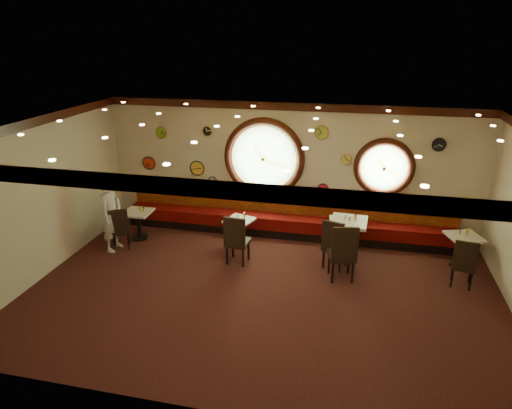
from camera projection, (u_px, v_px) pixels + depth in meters
name	position (u px, v px, depth m)	size (l,w,h in m)	color
floor	(262.00, 293.00, 8.77)	(9.00, 6.00, 0.00)	black
ceiling	(263.00, 128.00, 7.63)	(9.00, 6.00, 0.02)	gold
wall_back	(288.00, 170.00, 10.93)	(9.00, 0.02, 3.20)	beige
wall_front	(211.00, 309.00, 5.47)	(9.00, 0.02, 3.20)	beige
wall_left	(43.00, 197.00, 9.13)	(0.02, 6.00, 3.20)	beige
molding_back	(290.00, 106.00, 10.35)	(9.00, 0.10, 0.18)	black
molding_front	(207.00, 189.00, 4.97)	(9.00, 0.10, 0.18)	black
molding_left	(32.00, 122.00, 8.58)	(0.10, 6.00, 0.18)	black
banquette_base	(285.00, 231.00, 11.22)	(8.00, 0.55, 0.20)	black
banquette_seat	(285.00, 222.00, 11.13)	(8.00, 0.55, 0.30)	#560707
banquette_back	(287.00, 204.00, 11.18)	(8.00, 0.10, 0.55)	#600A07
porthole_left_glass	(264.00, 158.00, 10.96)	(1.66, 1.66, 0.02)	#96CB79
porthole_left_frame	(264.00, 158.00, 10.95)	(1.98, 1.98, 0.18)	black
porthole_left_ring	(264.00, 159.00, 10.92)	(1.61, 1.61, 0.03)	gold
porthole_right_glass	(384.00, 167.00, 10.40)	(1.10, 1.10, 0.02)	#96CB79
porthole_right_frame	(384.00, 168.00, 10.39)	(1.38, 1.38, 0.18)	black
porthole_right_ring	(384.00, 168.00, 10.36)	(1.09, 1.09, 0.03)	gold
wall_clock_0	(439.00, 144.00, 9.93)	(0.28, 0.28, 0.03)	black
wall_clock_1	(197.00, 168.00, 11.41)	(0.36, 0.36, 0.03)	yellow
wall_clock_2	(207.00, 131.00, 11.01)	(0.24, 0.24, 0.03)	black
wall_clock_3	(213.00, 181.00, 11.43)	(0.20, 0.20, 0.03)	silver
wall_clock_4	(322.00, 132.00, 10.40)	(0.30, 0.30, 0.03)	#A8C83E
wall_clock_5	(161.00, 133.00, 11.29)	(0.26, 0.26, 0.03)	#77C226
wall_clock_6	(347.00, 159.00, 10.49)	(0.22, 0.22, 0.03)	#C7CE44
wall_clock_7	(149.00, 163.00, 11.66)	(0.32, 0.32, 0.03)	red
wall_clock_8	(323.00, 188.00, 10.87)	(0.24, 0.24, 0.03)	red
table_a	(139.00, 221.00, 10.93)	(0.65, 0.65, 0.70)	black
table_b	(240.00, 229.00, 10.58)	(0.74, 0.74, 0.66)	black
table_c	(346.00, 235.00, 10.03)	(0.82, 0.82, 0.83)	black
table_d	(348.00, 233.00, 10.06)	(0.82, 0.82, 0.85)	black
table_e	(462.00, 247.00, 9.62)	(0.82, 0.82, 0.71)	black
chair_a	(119.00, 226.00, 10.34)	(0.56, 0.56, 0.62)	black
chair_b	(236.00, 237.00, 9.64)	(0.50, 0.50, 0.69)	black
chair_c	(334.00, 241.00, 9.45)	(0.58, 0.58, 0.69)	black
chair_d	(343.00, 249.00, 8.96)	(0.62, 0.62, 0.76)	black
chair_e	(464.00, 261.00, 8.77)	(0.50, 0.50, 0.63)	black
condiment_a_salt	(138.00, 208.00, 10.92)	(0.03, 0.03, 0.09)	silver
condiment_b_salt	(238.00, 217.00, 10.49)	(0.04, 0.04, 0.11)	silver
condiment_c_salt	(345.00, 219.00, 9.93)	(0.04, 0.04, 0.10)	silver
condiment_d_salt	(346.00, 217.00, 9.99)	(0.03, 0.03, 0.10)	#B8B8BC
condiment_a_pepper	(140.00, 209.00, 10.83)	(0.04, 0.04, 0.10)	#BBBBBF
condiment_b_pepper	(238.00, 218.00, 10.43)	(0.04, 0.04, 0.11)	silver
condiment_c_pepper	(349.00, 220.00, 9.87)	(0.04, 0.04, 0.11)	silver
condiment_d_pepper	(350.00, 219.00, 9.89)	(0.03, 0.03, 0.09)	#B9B9BD
condiment_a_bottle	(143.00, 209.00, 10.81)	(0.04, 0.04, 0.14)	gold
condiment_b_bottle	(244.00, 216.00, 10.46)	(0.05, 0.05, 0.17)	gold
condiment_c_bottle	(355.00, 218.00, 9.91)	(0.05, 0.05, 0.18)	gold
condiment_d_bottle	(355.00, 217.00, 9.95)	(0.04, 0.04, 0.14)	yellow
condiment_e_salt	(460.00, 232.00, 9.60)	(0.04, 0.04, 0.11)	#BCBCC1
condiment_e_pepper	(466.00, 234.00, 9.50)	(0.03, 0.03, 0.09)	silver
condiment_e_bottle	(467.00, 231.00, 9.55)	(0.05, 0.05, 0.17)	yellow
waiter	(111.00, 214.00, 10.24)	(0.63, 0.41, 1.72)	silver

